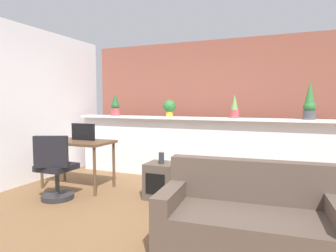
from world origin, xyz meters
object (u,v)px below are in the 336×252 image
potted_plant_0 (115,106)px  potted_plant_2 (235,108)px  potted_plant_3 (310,103)px  side_cube_shelf (161,181)px  tv_monitor (83,132)px  couch (249,223)px  potted_plant_1 (169,107)px  desk (78,146)px  office_chair (55,172)px  vase_on_shelf (161,158)px

potted_plant_0 → potted_plant_2: (2.26, 0.00, -0.02)m
potted_plant_2 → potted_plant_3: size_ratio=0.69×
potted_plant_2 → side_cube_shelf: size_ratio=0.77×
tv_monitor → couch: size_ratio=0.26×
potted_plant_1 → side_cube_shelf: bearing=-73.7°
potted_plant_1 → desk: (-1.08, -1.17, -0.60)m
potted_plant_3 → couch: 2.50m
tv_monitor → couch: bearing=-23.1°
potted_plant_1 → potted_plant_2: (1.15, -0.03, 0.00)m
potted_plant_0 → potted_plant_1: bearing=1.9°
office_chair → side_cube_shelf: (1.30, 0.64, -0.14)m
tv_monitor → couch: tv_monitor is taller
potted_plant_1 → vase_on_shelf: size_ratio=1.89×
vase_on_shelf → couch: size_ratio=0.10×
tv_monitor → couch: 3.00m
desk → tv_monitor: 0.24m
potted_plant_1 → potted_plant_3: 2.25m
potted_plant_0 → vase_on_shelf: bearing=-37.8°
potted_plant_2 → couch: bearing=-76.9°
potted_plant_3 → vase_on_shelf: size_ratio=3.53×
potted_plant_2 → side_cube_shelf: 1.71m
potted_plant_3 → desk: size_ratio=0.51×
potted_plant_1 → vase_on_shelf: bearing=-73.1°
office_chair → side_cube_shelf: office_chair is taller
couch → desk: bearing=158.7°
potted_plant_2 → desk: (-2.24, -1.14, -0.60)m
potted_plant_0 → tv_monitor: size_ratio=1.03×
potted_plant_1 → office_chair: size_ratio=0.33×
potted_plant_1 → vase_on_shelf: (0.36, -1.17, -0.68)m
potted_plant_1 → potted_plant_2: bearing=-1.7°
potted_plant_0 → potted_plant_1: 1.11m
potted_plant_0 → potted_plant_1: potted_plant_0 is taller
potted_plant_2 → office_chair: 2.88m
tv_monitor → couch: (2.70, -1.15, -0.60)m
couch → side_cube_shelf: bearing=140.5°
potted_plant_1 → side_cube_shelf: size_ratio=0.60×
potted_plant_0 → office_chair: bearing=-85.5°
potted_plant_0 → couch: bearing=-38.5°
desk → office_chair: office_chair is taller
potted_plant_3 → side_cube_shelf: (-1.92, -1.09, -1.09)m
potted_plant_3 → vase_on_shelf: (-1.89, -1.12, -0.76)m
office_chair → desk: bearing=100.8°
couch → potted_plant_3: bearing=75.2°
potted_plant_1 → tv_monitor: size_ratio=0.70×
potted_plant_2 → vase_on_shelf: (-0.80, -1.14, -0.69)m
tv_monitor → vase_on_shelf: bearing=-3.4°
desk → potted_plant_0: bearing=91.1°
side_cube_shelf → vase_on_shelf: bearing=-54.6°
tv_monitor → side_cube_shelf: tv_monitor is taller
couch → office_chair: bearing=170.0°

